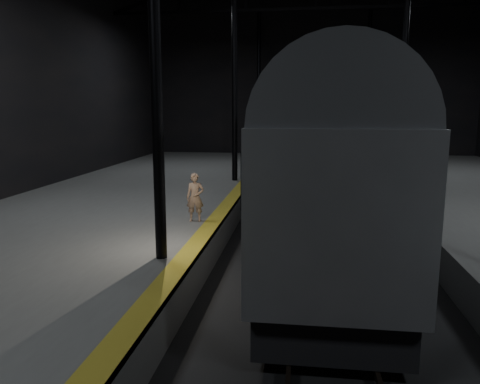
# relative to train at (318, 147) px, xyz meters

# --- Properties ---
(ground) EXTENTS (44.00, 44.00, 0.00)m
(ground) POSITION_rel_train_xyz_m (0.00, -3.04, -3.06)
(ground) COLOR black
(ground) RESTS_ON ground
(platform_left) EXTENTS (9.00, 43.80, 1.00)m
(platform_left) POSITION_rel_train_xyz_m (-7.50, -3.04, -2.56)
(platform_left) COLOR #52524F
(platform_left) RESTS_ON ground
(tactile_strip) EXTENTS (0.50, 43.80, 0.01)m
(tactile_strip) POSITION_rel_train_xyz_m (-3.25, -3.04, -2.06)
(tactile_strip) COLOR olive
(tactile_strip) RESTS_ON platform_left
(track) EXTENTS (2.40, 43.00, 0.24)m
(track) POSITION_rel_train_xyz_m (0.00, -3.04, -2.99)
(track) COLOR #3F3328
(track) RESTS_ON ground
(train) EXTENTS (3.07, 20.54, 5.49)m
(train) POSITION_rel_train_xyz_m (0.00, 0.00, 0.00)
(train) COLOR #9FA2A6
(train) RESTS_ON ground
(woman) EXTENTS (0.58, 0.41, 1.50)m
(woman) POSITION_rel_train_xyz_m (-3.82, -3.42, -1.31)
(woman) COLOR #A17D62
(woman) RESTS_ON platform_left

